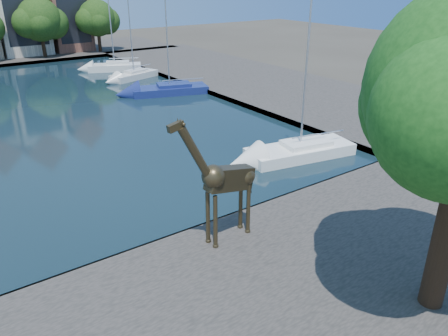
# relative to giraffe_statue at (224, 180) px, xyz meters

# --- Properties ---
(ground) EXTENTS (160.00, 160.00, 0.00)m
(ground) POSITION_rel_giraffe_statue_xyz_m (-3.92, 1.62, -3.32)
(ground) COLOR #38332B
(ground) RESTS_ON ground
(water_basin) EXTENTS (38.00, 50.00, 0.08)m
(water_basin) POSITION_rel_giraffe_statue_xyz_m (-3.92, 25.62, -3.28)
(water_basin) COLOR black
(water_basin) RESTS_ON ground
(right_quay) EXTENTS (14.00, 52.00, 0.50)m
(right_quay) POSITION_rel_giraffe_statue_xyz_m (21.08, 25.62, -3.07)
(right_quay) COLOR #443F3B
(right_quay) RESTS_ON ground
(townhouse_east_end) EXTENTS (5.44, 9.18, 14.43)m
(townhouse_east_end) POSITION_rel_giraffe_statue_xyz_m (11.08, 57.61, 3.79)
(townhouse_east_end) COLOR brown
(townhouse_east_end) RESTS_ON far_quay
(far_tree_east) EXTENTS (7.54, 5.80, 7.84)m
(far_tree_east) POSITION_rel_giraffe_statue_xyz_m (6.19, 52.12, 1.92)
(far_tree_east) COLOR #332114
(far_tree_east) RESTS_ON far_quay
(far_tree_far_east) EXTENTS (6.76, 5.20, 7.36)m
(far_tree_far_east) POSITION_rel_giraffe_statue_xyz_m (14.17, 52.12, 1.76)
(far_tree_far_east) COLOR #332114
(far_tree_far_east) RESTS_ON far_quay
(giraffe_statue) EXTENTS (4.02, 0.82, 5.73)m
(giraffe_statue) POSITION_rel_giraffe_statue_xyz_m (0.00, 0.00, 0.00)
(giraffe_statue) COLOR #3A301D
(giraffe_statue) RESTS_ON near_quay
(sailboat_right_a) EXTENTS (7.43, 3.77, 9.87)m
(sailboat_right_a) POSITION_rel_giraffe_statue_xyz_m (10.01, 5.62, -2.69)
(sailboat_right_a) COLOR white
(sailboat_right_a) RESTS_ON water_basin
(sailboat_right_b) EXTENTS (7.83, 4.67, 10.07)m
(sailboat_right_b) POSITION_rel_giraffe_statue_xyz_m (11.08, 25.16, -2.70)
(sailboat_right_b) COLOR navy
(sailboat_right_b) RESTS_ON water_basin
(sailboat_right_c) EXTENTS (6.05, 3.65, 10.11)m
(sailboat_right_c) POSITION_rel_giraffe_statue_xyz_m (11.08, 33.61, -2.70)
(sailboat_right_c) COLOR silver
(sailboat_right_c) RESTS_ON water_basin
(sailboat_right_d) EXTENTS (6.64, 4.61, 10.09)m
(sailboat_right_d) POSITION_rel_giraffe_statue_xyz_m (11.08, 39.25, -2.62)
(sailboat_right_d) COLOR silver
(sailboat_right_d) RESTS_ON water_basin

